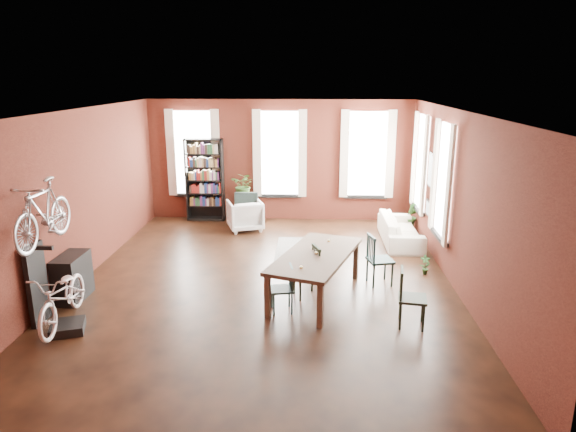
# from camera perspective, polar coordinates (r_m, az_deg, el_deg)

# --- Properties ---
(room) EXTENTS (9.00, 9.04, 3.22)m
(room) POSITION_cam_1_polar(r_m,az_deg,el_deg) (9.80, -0.92, 5.63)
(room) COLOR black
(room) RESTS_ON ground
(dining_table) EXTENTS (1.76, 2.55, 0.79)m
(dining_table) POSITION_cam_1_polar(r_m,az_deg,el_deg) (9.09, 3.09, -6.60)
(dining_table) COLOR #4F3C2F
(dining_table) RESTS_ON ground
(dining_chair_a) EXTENTS (0.43, 0.43, 0.79)m
(dining_chair_a) POSITION_cam_1_polar(r_m,az_deg,el_deg) (8.53, -0.71, -8.11)
(dining_chair_a) COLOR #1A3A39
(dining_chair_a) RESTS_ON ground
(dining_chair_b) EXTENTS (0.54, 0.54, 0.91)m
(dining_chair_b) POSITION_cam_1_polar(r_m,az_deg,el_deg) (9.07, 2.06, -6.24)
(dining_chair_b) COLOR black
(dining_chair_b) RESTS_ON ground
(dining_chair_c) EXTENTS (0.49, 0.49, 0.92)m
(dining_chair_c) POSITION_cam_1_polar(r_m,az_deg,el_deg) (8.26, 13.67, -8.87)
(dining_chair_c) COLOR black
(dining_chair_c) RESTS_ON ground
(dining_chair_d) EXTENTS (0.53, 0.53, 0.95)m
(dining_chair_d) POSITION_cam_1_polar(r_m,az_deg,el_deg) (9.73, 10.19, -4.82)
(dining_chair_d) COLOR #163130
(dining_chair_d) RESTS_ON ground
(bookshelf) EXTENTS (1.00, 0.32, 2.20)m
(bookshelf) POSITION_cam_1_polar(r_m,az_deg,el_deg) (13.89, -9.22, 3.99)
(bookshelf) COLOR black
(bookshelf) RESTS_ON ground
(white_armchair) EXTENTS (1.03, 1.00, 0.84)m
(white_armchair) POSITION_cam_1_polar(r_m,az_deg,el_deg) (12.99, -4.81, 0.26)
(white_armchair) COLOR silver
(white_armchair) RESTS_ON ground
(cream_sofa) EXTENTS (0.61, 2.08, 0.81)m
(cream_sofa) POSITION_cam_1_polar(r_m,az_deg,el_deg) (12.28, 12.41, -1.01)
(cream_sofa) COLOR beige
(cream_sofa) RESTS_ON ground
(striped_rug) EXTENTS (1.12, 1.78, 0.01)m
(striped_rug) POSITION_cam_1_polar(r_m,az_deg,el_deg) (11.55, 1.46, -3.78)
(striped_rug) COLOR black
(striped_rug) RESTS_ON ground
(bike_trainer) EXTENTS (0.62, 0.62, 0.14)m
(bike_trainer) POSITION_cam_1_polar(r_m,az_deg,el_deg) (8.70, -23.29, -11.30)
(bike_trainer) COLOR black
(bike_trainer) RESTS_ON ground
(bike_wall_rack) EXTENTS (0.16, 0.60, 1.30)m
(bike_wall_rack) POSITION_cam_1_polar(r_m,az_deg,el_deg) (8.96, -26.13, -6.81)
(bike_wall_rack) COLOR black
(bike_wall_rack) RESTS_ON ground
(console_table) EXTENTS (0.40, 0.80, 0.80)m
(console_table) POSITION_cam_1_polar(r_m,az_deg,el_deg) (9.74, -22.83, -6.29)
(console_table) COLOR black
(console_table) RESTS_ON ground
(plant_stand) EXTENTS (0.36, 0.36, 0.67)m
(plant_stand) POSITION_cam_1_polar(r_m,az_deg,el_deg) (13.71, -4.95, 0.69)
(plant_stand) COLOR black
(plant_stand) RESTS_ON ground
(plant_by_sofa) EXTENTS (0.52, 0.81, 0.34)m
(plant_by_sofa) POSITION_cam_1_polar(r_m,az_deg,el_deg) (13.31, 13.48, -0.87)
(plant_by_sofa) COLOR #2A5622
(plant_by_sofa) RESTS_ON ground
(plant_small) EXTENTS (0.27, 0.42, 0.14)m
(plant_small) POSITION_cam_1_polar(r_m,az_deg,el_deg) (10.53, 14.96, -5.90)
(plant_small) COLOR #265221
(plant_small) RESTS_ON ground
(bicycle_floor) EXTENTS (0.65, 0.92, 1.66)m
(bicycle_floor) POSITION_cam_1_polar(r_m,az_deg,el_deg) (8.38, -24.02, -5.68)
(bicycle_floor) COLOR beige
(bicycle_floor) RESTS_ON bike_trainer
(bicycle_hung) EXTENTS (0.47, 1.00, 1.66)m
(bicycle_hung) POSITION_cam_1_polar(r_m,az_deg,el_deg) (8.44, -25.81, 2.47)
(bicycle_hung) COLOR #A5A8AD
(bicycle_hung) RESTS_ON bike_wall_rack
(plant_on_stand) EXTENTS (0.81, 0.85, 0.53)m
(plant_on_stand) POSITION_cam_1_polar(r_m,az_deg,el_deg) (13.53, -4.91, 3.10)
(plant_on_stand) COLOR #365C24
(plant_on_stand) RESTS_ON plant_stand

